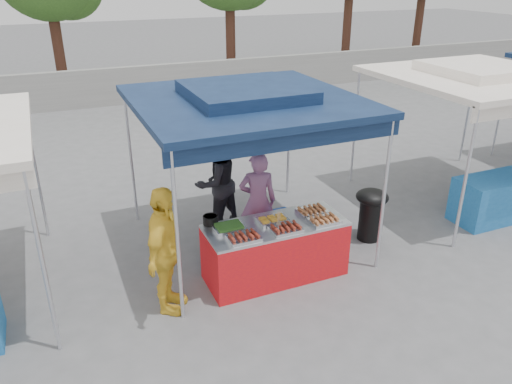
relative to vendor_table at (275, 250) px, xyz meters
name	(u,v)px	position (x,y,z in m)	size (l,w,h in m)	color
ground_plane	(272,272)	(0.00, 0.10, -0.43)	(80.00, 80.00, 0.00)	slate
back_wall	(131,85)	(0.00, 11.10, 0.17)	(40.00, 0.25, 1.20)	gray
main_canopy	(246,100)	(0.00, 1.07, 1.94)	(3.20, 3.20, 2.57)	silver
neighbor_stall_right	(489,123)	(4.50, 0.67, 1.18)	(3.20, 3.20, 2.57)	silver
vendor_table	(275,250)	(0.00, 0.00, 0.00)	(2.00, 0.80, 0.85)	red
food_tray_fl	(244,238)	(-0.58, -0.24, 0.46)	(0.42, 0.30, 0.07)	silver
food_tray_fm	(286,229)	(0.04, -0.24, 0.46)	(0.42, 0.30, 0.07)	silver
food_tray_fr	(324,220)	(0.64, -0.23, 0.46)	(0.42, 0.30, 0.07)	silver
food_tray_bl	(229,227)	(-0.66, 0.10, 0.46)	(0.42, 0.30, 0.07)	silver
food_tray_bm	(272,220)	(-0.02, 0.08, 0.46)	(0.42, 0.30, 0.07)	silver
food_tray_br	(312,211)	(0.64, 0.10, 0.46)	(0.42, 0.30, 0.07)	silver
cooking_pot	(211,220)	(-0.84, 0.36, 0.49)	(0.21, 0.21, 0.13)	black
skewer_cup	(279,227)	(-0.04, -0.17, 0.47)	(0.07, 0.07, 0.09)	silver
wok_burner	(371,210)	(1.89, 0.37, 0.10)	(0.53, 0.53, 0.89)	black
crate_left	(228,255)	(-0.51, 0.58, -0.28)	(0.48, 0.33, 0.29)	#1544B2
crate_right	(276,238)	(0.36, 0.74, -0.27)	(0.51, 0.36, 0.31)	#1544B2
crate_stacked	(276,222)	(0.36, 0.74, 0.03)	(0.49, 0.34, 0.29)	#1544B2
vendor_woman	(258,201)	(0.11, 0.88, 0.38)	(0.58, 0.38, 1.60)	#965F8D
helper_man	(216,182)	(-0.28, 1.73, 0.43)	(0.83, 0.64, 1.70)	black
customer_person	(165,251)	(-1.61, -0.15, 0.44)	(1.02, 0.42, 1.74)	yellow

